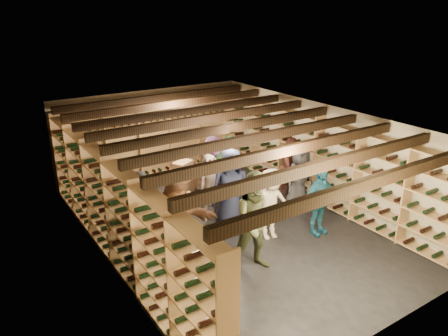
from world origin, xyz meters
name	(u,v)px	position (x,y,z in m)	size (l,w,h in m)	color
ground	(230,226)	(0.00, 0.00, 0.00)	(8.00, 8.00, 0.00)	black
walls	(230,176)	(0.00, 0.00, 1.20)	(5.52, 8.02, 2.40)	#C2B697
ceiling	(230,121)	(0.00, 0.00, 2.40)	(5.50, 8.00, 0.01)	beige
ceiling_joists	(230,128)	(0.00, 0.00, 2.26)	(5.40, 7.12, 0.18)	black
wine_rack_left	(114,211)	(-2.57, 0.00, 1.08)	(0.32, 7.50, 2.15)	tan
wine_rack_right	(317,159)	(2.57, 0.00, 1.08)	(0.32, 7.50, 2.15)	tan
wine_rack_back	(154,138)	(0.00, 3.83, 1.07)	(4.70, 0.30, 2.15)	tan
crate_stack_left	(183,177)	(0.02, 2.17, 0.42)	(0.59, 0.51, 0.85)	tan
crate_stack_right	(203,180)	(0.68, 2.29, 0.17)	(0.54, 0.40, 0.34)	tan
crate_loose	(183,198)	(-0.25, 1.70, 0.09)	(0.50, 0.33, 0.17)	tan
person_0	(140,214)	(-2.07, 0.02, 0.86)	(0.84, 0.55, 1.72)	black
person_1	(174,247)	(-2.02, -1.30, 0.78)	(0.57, 0.37, 1.57)	black
person_2	(257,222)	(-0.50, -1.61, 0.95)	(0.93, 0.72, 1.91)	#4A5132
person_3	(271,204)	(0.43, -0.88, 0.77)	(0.99, 0.57, 1.53)	beige
person_4	(319,201)	(1.38, -1.29, 0.76)	(0.89, 0.37, 1.51)	#1B5671
person_5	(177,225)	(-1.66, -0.71, 0.83)	(1.55, 0.49, 1.67)	brown
person_6	(231,189)	(0.01, -0.02, 0.90)	(0.88, 0.57, 1.80)	#1F2540
person_7	(211,188)	(-0.18, 0.50, 0.78)	(0.57, 0.37, 1.56)	gray
person_8	(292,168)	(2.18, 0.45, 0.78)	(0.76, 0.59, 1.56)	#4C261E
person_9	(119,196)	(-2.01, 1.30, 0.74)	(0.96, 0.55, 1.49)	beige
person_10	(229,173)	(0.44, 0.71, 0.92)	(1.08, 0.45, 1.85)	#224B26
person_11	(214,169)	(0.43, 1.30, 0.85)	(1.57, 0.50, 1.69)	#8C588C
person_12	(299,178)	(1.87, -0.15, 0.78)	(0.76, 0.50, 1.56)	#39393E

